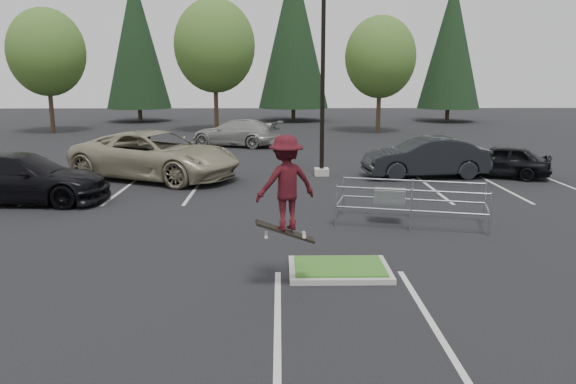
{
  "coord_description": "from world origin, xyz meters",
  "views": [
    {
      "loc": [
        -1.31,
        -11.68,
        4.28
      ],
      "look_at": [
        -1.1,
        1.5,
        1.49
      ],
      "focal_mm": 35.0,
      "sensor_mm": 36.0,
      "label": 1
    }
  ],
  "objects_px": {
    "decid_c": "(380,60)",
    "conif_c": "(451,44)",
    "car_far_silver": "(237,133)",
    "conif_a": "(136,41)",
    "decid_b": "(215,49)",
    "car_l_tan": "(154,155)",
    "car_l_black": "(21,178)",
    "decid_a": "(47,55)",
    "light_pole": "(323,67)",
    "cart_corral": "(395,198)",
    "conif_b": "(294,33)",
    "skateboarder": "(285,183)",
    "car_r_black": "(501,161)",
    "car_r_charc": "(425,157)"
  },
  "relations": [
    {
      "from": "decid_c",
      "to": "conif_a",
      "type": "relative_size",
      "value": 0.64
    },
    {
      "from": "decid_a",
      "to": "car_far_silver",
      "type": "distance_m",
      "value": 16.98
    },
    {
      "from": "car_l_black",
      "to": "car_r_black",
      "type": "relative_size",
      "value": 1.42
    },
    {
      "from": "decid_a",
      "to": "skateboarder",
      "type": "distance_m",
      "value": 35.46
    },
    {
      "from": "decid_a",
      "to": "decid_b",
      "type": "xyz_separation_m",
      "value": [
        12.0,
        0.5,
        0.46
      ]
    },
    {
      "from": "decid_b",
      "to": "conif_a",
      "type": "xyz_separation_m",
      "value": [
        -7.99,
        9.47,
        1.05
      ]
    },
    {
      "from": "light_pole",
      "to": "conif_c",
      "type": "bearing_deg",
      "value": 63.85
    },
    {
      "from": "decid_b",
      "to": "car_r_charc",
      "type": "relative_size",
      "value": 1.88
    },
    {
      "from": "decid_c",
      "to": "car_r_black",
      "type": "relative_size",
      "value": 2.07
    },
    {
      "from": "decid_a",
      "to": "conif_c",
      "type": "bearing_deg",
      "value": 16.48
    },
    {
      "from": "decid_b",
      "to": "conif_b",
      "type": "bearing_deg",
      "value": 58.91
    },
    {
      "from": "conif_b",
      "to": "light_pole",
      "type": "bearing_deg",
      "value": -88.99
    },
    {
      "from": "car_l_black",
      "to": "car_far_silver",
      "type": "relative_size",
      "value": 1.05
    },
    {
      "from": "car_far_silver",
      "to": "conif_a",
      "type": "bearing_deg",
      "value": -129.05
    },
    {
      "from": "car_r_charc",
      "to": "conif_c",
      "type": "bearing_deg",
      "value": 156.93
    },
    {
      "from": "car_r_charc",
      "to": "conif_a",
      "type": "bearing_deg",
      "value": -151.48
    },
    {
      "from": "cart_corral",
      "to": "skateboarder",
      "type": "height_order",
      "value": "skateboarder"
    },
    {
      "from": "car_l_tan",
      "to": "car_r_charc",
      "type": "distance_m",
      "value": 11.32
    },
    {
      "from": "decid_c",
      "to": "conif_b",
      "type": "relative_size",
      "value": 0.58
    },
    {
      "from": "light_pole",
      "to": "car_r_black",
      "type": "xyz_separation_m",
      "value": [
        7.5,
        -0.5,
        -3.87
      ]
    },
    {
      "from": "car_l_tan",
      "to": "car_far_silver",
      "type": "xyz_separation_m",
      "value": [
        2.66,
        10.62,
        -0.19
      ]
    },
    {
      "from": "car_l_black",
      "to": "car_r_charc",
      "type": "distance_m",
      "value": 15.48
    },
    {
      "from": "decid_b",
      "to": "decid_c",
      "type": "bearing_deg",
      "value": -3.34
    },
    {
      "from": "car_l_black",
      "to": "light_pole",
      "type": "bearing_deg",
      "value": -61.58
    },
    {
      "from": "decid_b",
      "to": "car_l_black",
      "type": "relative_size",
      "value": 1.67
    },
    {
      "from": "cart_corral",
      "to": "car_l_tan",
      "type": "height_order",
      "value": "car_l_tan"
    },
    {
      "from": "conif_a",
      "to": "conif_b",
      "type": "xyz_separation_m",
      "value": [
        14.0,
        0.5,
        0.75
      ]
    },
    {
      "from": "car_l_tan",
      "to": "car_r_charc",
      "type": "xyz_separation_m",
      "value": [
        11.32,
        0.12,
        -0.14
      ]
    },
    {
      "from": "conif_a",
      "to": "cart_corral",
      "type": "relative_size",
      "value": 2.92
    },
    {
      "from": "decid_c",
      "to": "light_pole",
      "type": "bearing_deg",
      "value": -107.11
    },
    {
      "from": "conif_c",
      "to": "car_l_tan",
      "type": "bearing_deg",
      "value": -126.09
    },
    {
      "from": "skateboarder",
      "to": "car_far_silver",
      "type": "xyz_separation_m",
      "value": [
        -2.64,
        23.0,
        -1.39
      ]
    },
    {
      "from": "decid_b",
      "to": "cart_corral",
      "type": "xyz_separation_m",
      "value": [
        8.05,
        -26.41,
        -5.29
      ]
    },
    {
      "from": "decid_c",
      "to": "cart_corral",
      "type": "xyz_separation_m",
      "value": [
        -3.95,
        -25.71,
        -4.5
      ]
    },
    {
      "from": "conif_a",
      "to": "car_r_black",
      "type": "xyz_separation_m",
      "value": [
        22.0,
        -28.5,
        -6.41
      ]
    },
    {
      "from": "decid_b",
      "to": "car_l_tan",
      "type": "bearing_deg",
      "value": -91.47
    },
    {
      "from": "decid_c",
      "to": "conif_c",
      "type": "height_order",
      "value": "conif_c"
    },
    {
      "from": "light_pole",
      "to": "decid_a",
      "type": "distance_m",
      "value": 25.86
    },
    {
      "from": "conif_c",
      "to": "car_l_tan",
      "type": "relative_size",
      "value": 1.76
    },
    {
      "from": "conif_b",
      "to": "car_r_black",
      "type": "bearing_deg",
      "value": -74.58
    },
    {
      "from": "car_l_tan",
      "to": "car_far_silver",
      "type": "bearing_deg",
      "value": 10.9
    },
    {
      "from": "car_l_tan",
      "to": "car_l_black",
      "type": "xyz_separation_m",
      "value": [
        -3.5,
        -4.38,
        -0.15
      ]
    },
    {
      "from": "decid_a",
      "to": "decid_c",
      "type": "height_order",
      "value": "decid_a"
    },
    {
      "from": "decid_b",
      "to": "conif_a",
      "type": "height_order",
      "value": "conif_a"
    },
    {
      "from": "decid_b",
      "to": "conif_a",
      "type": "distance_m",
      "value": 12.43
    },
    {
      "from": "light_pole",
      "to": "conif_b",
      "type": "xyz_separation_m",
      "value": [
        -0.5,
        28.5,
        3.29
      ]
    },
    {
      "from": "light_pole",
      "to": "decid_a",
      "type": "height_order",
      "value": "light_pole"
    },
    {
      "from": "decid_b",
      "to": "car_l_black",
      "type": "bearing_deg",
      "value": -99.62
    },
    {
      "from": "cart_corral",
      "to": "conif_b",
      "type": "bearing_deg",
      "value": 107.71
    },
    {
      "from": "skateboarder",
      "to": "car_r_black",
      "type": "xyz_separation_m",
      "value": [
        9.2,
        12.5,
        -1.5
      ]
    }
  ]
}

